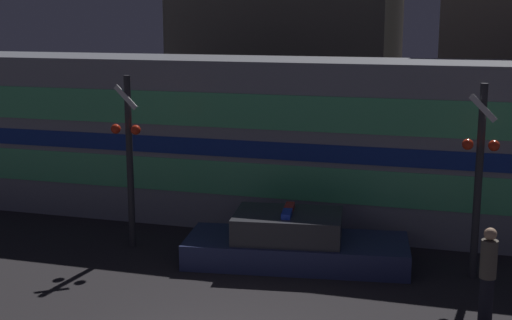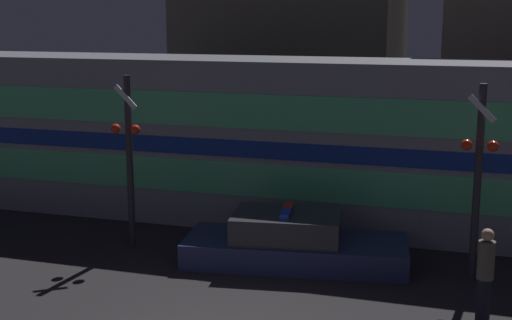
{
  "view_description": "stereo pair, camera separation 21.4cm",
  "coord_description": "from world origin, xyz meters",
  "views": [
    {
      "loc": [
        3.84,
        -10.03,
        5.48
      ],
      "look_at": [
        -1.15,
        6.6,
        1.97
      ],
      "focal_mm": 50.0,
      "sensor_mm": 36.0,
      "label": 1
    },
    {
      "loc": [
        4.04,
        -9.96,
        5.48
      ],
      "look_at": [
        -1.15,
        6.6,
        1.97
      ],
      "focal_mm": 50.0,
      "sensor_mm": 36.0,
      "label": 2
    }
  ],
  "objects": [
    {
      "name": "building_left",
      "position": [
        -2.91,
        17.29,
        4.61
      ],
      "size": [
        7.91,
        6.64,
        9.21
      ],
      "color": "#47423D",
      "rests_on": "ground_plane"
    },
    {
      "name": "train",
      "position": [
        -2.61,
        8.28,
        2.19
      ],
      "size": [
        23.66,
        2.97,
        4.38
      ],
      "color": "gray",
      "rests_on": "ground_plane"
    },
    {
      "name": "crossing_signal_near",
      "position": [
        4.12,
        5.09,
        2.26
      ],
      "size": [
        0.75,
        0.34,
        4.15
      ],
      "color": "#2D2D33",
      "rests_on": "ground_plane"
    },
    {
      "name": "pedestrian",
      "position": [
        4.34,
        2.83,
        0.92
      ],
      "size": [
        0.3,
        0.3,
        1.79
      ],
      "color": "black",
      "rests_on": "ground_plane"
    },
    {
      "name": "crossing_signal_far",
      "position": [
        -3.78,
        4.91,
        2.26
      ],
      "size": [
        0.75,
        0.34,
        4.14
      ],
      "color": "#2D2D33",
      "rests_on": "ground_plane"
    },
    {
      "name": "police_car",
      "position": [
        0.25,
        4.92,
        0.46
      ],
      "size": [
        5.18,
        2.56,
        1.28
      ],
      "rotation": [
        0.0,
        0.0,
        0.14
      ],
      "color": "navy",
      "rests_on": "ground_plane"
    }
  ]
}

